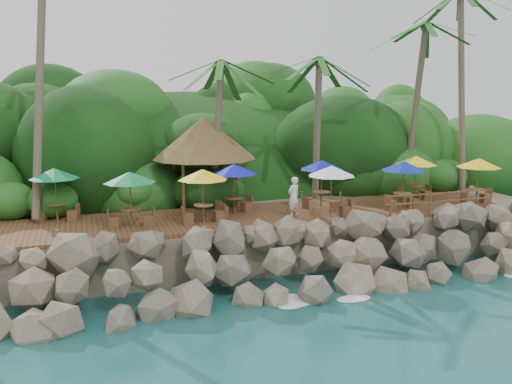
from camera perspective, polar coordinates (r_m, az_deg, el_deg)
name	(u,v)px	position (r m, az deg, el deg)	size (l,w,h in m)	color
ground	(304,305)	(21.43, 5.13, -11.79)	(140.00, 140.00, 0.00)	#19514F
land_base	(209,201)	(35.79, -5.01, -0.94)	(32.00, 25.20, 2.10)	gray
jungle_hill	(187,196)	(43.19, -7.27, -0.43)	(44.80, 28.00, 15.40)	#143811
seawall	(286,261)	(22.77, 3.17, -7.32)	(29.00, 4.00, 2.30)	gray
terrace	(256,216)	(26.12, 0.00, -2.59)	(26.00, 5.00, 0.20)	brown
jungle_foliage	(213,220)	(35.06, -4.61, -2.93)	(44.00, 16.00, 12.00)	#143811
foam_line	(301,301)	(21.67, 4.81, -11.44)	(25.20, 0.80, 0.06)	white
palms	(247,6)	(28.47, -0.97, 19.04)	(34.55, 6.62, 15.47)	brown
palapa	(204,138)	(28.35, -5.52, 5.75)	(5.45, 5.45, 4.60)	brown
dining_clusters	(294,172)	(26.10, 4.03, 2.13)	(23.14, 5.45, 2.44)	brown
railing	(440,200)	(27.96, 18.84, -0.81)	(6.10, 0.10, 1.00)	brown
waiter	(294,197)	(25.57, 4.01, -0.50)	(0.69, 0.45, 1.90)	white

